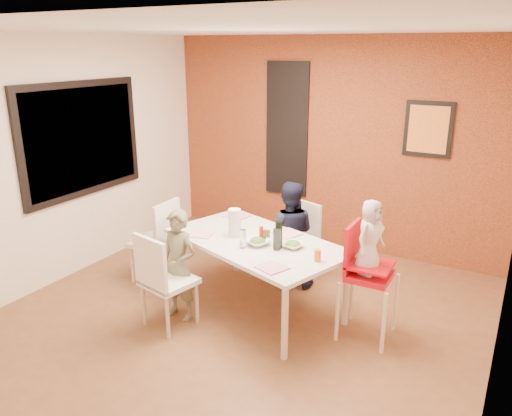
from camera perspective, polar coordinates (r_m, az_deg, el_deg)
The scene contains 34 objects.
ground at distance 5.08m, azimuth -1.69°, elevation -12.26°, with size 4.50×4.50×0.00m, color brown.
ceiling at distance 4.39m, azimuth -2.04°, elevation 19.81°, with size 4.50×4.50×0.02m, color white.
wall_back at distance 6.53m, azimuth 8.47°, elevation 7.15°, with size 4.50×0.02×2.70m, color #F1E0C7.
wall_front at distance 2.98m, azimuth -24.97°, elevation -7.82°, with size 4.50×0.02×2.70m, color #F1E0C7.
wall_left at distance 6.00m, azimuth -20.67°, elevation 5.22°, with size 0.02×4.50×2.70m, color #F1E0C7.
brick_accent_wall at distance 6.51m, azimuth 8.40°, elevation 7.13°, with size 4.50×0.02×2.70m, color maroon.
picture_window_frame at distance 6.07m, azimuth -19.26°, elevation 7.44°, with size 0.05×1.70×1.30m, color black.
picture_window_pane at distance 6.06m, azimuth -19.17°, elevation 7.43°, with size 0.02×1.55×1.15m, color black.
glassblock_strip at distance 6.71m, azimuth 3.58°, elevation 8.90°, with size 0.55×0.03×1.70m, color silver.
glassblock_surround at distance 6.70m, azimuth 3.56°, elevation 8.90°, with size 0.60×0.03×1.76m, color black.
art_print_frame at distance 6.13m, azimuth 19.09°, elevation 8.50°, with size 0.54×0.03×0.64m, color black.
art_print_canvas at distance 6.11m, azimuth 19.06°, elevation 8.48°, with size 0.44×0.01×0.54m, color orange.
dining_table at distance 4.94m, azimuth 0.01°, elevation -4.40°, with size 2.01×1.50×0.74m.
chair_near at distance 4.74m, azimuth -10.76°, elevation -7.73°, with size 0.52×0.52×0.95m.
chair_far at distance 5.71m, azimuth 5.04°, elevation -3.25°, with size 0.53×0.53×0.89m.
chair_left at distance 5.67m, azimuth -10.96°, elevation -3.27°, with size 0.46×0.46×0.96m.
high_chair at distance 4.61m, azimuth 12.26°, elevation -6.98°, with size 0.46×0.46×1.08m.
child_near at distance 4.89m, azimuth -8.80°, elevation -6.49°, with size 0.40×0.26×1.10m, color #615D45.
child_far at distance 5.48m, azimuth 3.79°, elevation -3.00°, with size 0.58×0.45×1.19m, color black.
toddler at distance 4.47m, azimuth 12.91°, elevation -3.25°, with size 0.33×0.22×0.68m, color beige.
plate_near_left at distance 5.06m, azimuth -6.15°, elevation -3.06°, with size 0.20×0.20×0.01m, color white.
plate_far_mid at distance 5.07m, azimuth 3.61°, elevation -2.93°, with size 0.24×0.24×0.01m, color white.
plate_near_right at distance 4.32m, azimuth 1.87°, elevation -6.81°, with size 0.22×0.22×0.01m, color silver.
plate_far_left at distance 5.58m, azimuth -2.17°, elevation -0.93°, with size 0.23×0.23×0.01m, color white.
salad_bowl_a at distance 4.79m, azimuth 0.18°, elevation -3.90°, with size 0.23×0.23×0.06m, color white.
salad_bowl_b at distance 4.74m, azimuth 4.23°, elevation -4.26°, with size 0.20×0.20×0.05m, color white.
wine_bottle at distance 4.69m, azimuth 2.61°, elevation -3.05°, with size 0.07×0.07×0.26m, color black.
wine_glass_a at distance 4.71m, azimuth -1.51°, elevation -3.53°, with size 0.06×0.06×0.18m, color silver.
wine_glass_b at distance 4.66m, azimuth 2.40°, elevation -3.61°, with size 0.07×0.07×0.20m, color white.
paper_towel_roll at distance 4.97m, azimuth -2.45°, elevation -1.72°, with size 0.13×0.13×0.28m, color silver.
condiment_red at distance 4.86m, azimuth 0.60°, elevation -2.98°, with size 0.04×0.04×0.16m, color red.
condiment_green at distance 4.84m, azimuth 1.43°, elevation -3.22°, with size 0.03×0.03×0.13m, color #367527.
condiment_brown at distance 4.84m, azimuth 1.03°, elevation -3.20°, with size 0.03×0.03×0.13m, color brown.
sippy_cup at distance 4.46m, azimuth 7.04°, elevation -5.40°, with size 0.06×0.06×0.11m, color orange.
Camera 1 is at (2.27, -3.75, 2.57)m, focal length 35.00 mm.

